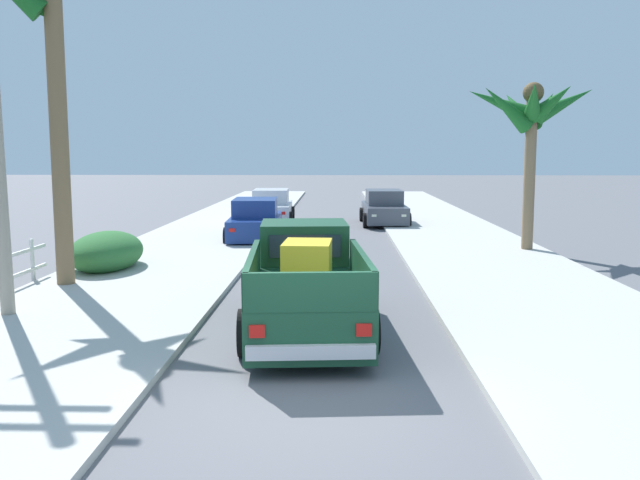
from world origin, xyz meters
TOP-DOWN VIEW (x-y plane):
  - ground_plane at (0.00, 0.00)m, footprint 160.00×160.00m
  - sidewalk_left at (-4.65, 12.00)m, footprint 4.80×60.00m
  - sidewalk_right at (4.65, 12.00)m, footprint 4.80×60.00m
  - curb_left at (-3.65, 12.00)m, footprint 0.16×60.00m
  - curb_right at (3.65, 12.00)m, footprint 0.16×60.00m
  - pickup_truck at (-0.28, 3.62)m, footprint 2.49×5.33m
  - car_left_near at (-2.68, 14.99)m, footprint 2.21×4.34m
  - car_right_near at (2.38, 20.30)m, footprint 2.09×4.29m
  - car_left_mid at (-2.71, 20.73)m, footprint 2.14×4.31m
  - palm_tree_left_fore at (6.34, 12.60)m, footprint 4.05×3.83m
  - palm_tree_left_mid at (-6.26, 6.95)m, footprint 3.60×3.40m
  - hedge_bush at (-5.92, 8.85)m, footprint 1.80×2.80m

SIDE VIEW (x-z plane):
  - ground_plane at x=0.00m, z-range 0.00..0.00m
  - curb_left at x=-3.65m, z-range 0.00..0.10m
  - curb_right at x=3.65m, z-range 0.00..0.10m
  - sidewalk_left at x=-4.65m, z-range 0.00..0.12m
  - sidewalk_right at x=4.65m, z-range 0.00..0.12m
  - hedge_bush at x=-5.92m, z-range 0.00..1.10m
  - car_left_near at x=-2.68m, z-range -0.06..1.48m
  - car_right_near at x=2.38m, z-range -0.06..1.48m
  - car_left_mid at x=-2.71m, z-range -0.06..1.48m
  - pickup_truck at x=-0.28m, z-range -0.10..1.70m
  - palm_tree_left_fore at x=6.34m, z-range 1.72..7.13m
  - palm_tree_left_mid at x=-6.26m, z-range 2.31..10.22m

